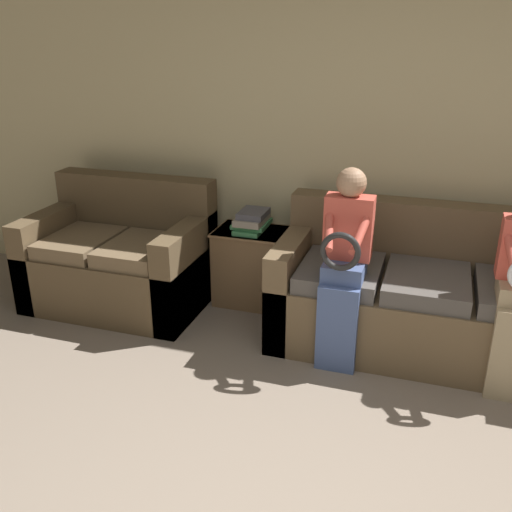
% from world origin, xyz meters
% --- Properties ---
extents(wall_back, '(7.94, 0.06, 2.55)m').
position_xyz_m(wall_back, '(0.00, 2.80, 1.27)').
color(wall_back, '#C6B789').
rests_on(wall_back, ground_plane).
extents(couch_main, '(1.98, 0.88, 0.92)m').
position_xyz_m(couch_main, '(0.33, 2.27, 0.34)').
color(couch_main, brown).
rests_on(couch_main, ground_plane).
extents(couch_side, '(1.31, 0.86, 0.95)m').
position_xyz_m(couch_side, '(-1.94, 2.23, 0.34)').
color(couch_side, brown).
rests_on(couch_side, ground_plane).
extents(child_left_seated, '(0.30, 0.38, 1.25)m').
position_xyz_m(child_left_seated, '(-0.17, 1.91, 0.70)').
color(child_left_seated, '#475B8E').
rests_on(child_left_seated, ground_plane).
extents(side_shelf, '(0.57, 0.41, 0.59)m').
position_xyz_m(side_shelf, '(-0.97, 2.54, 0.30)').
color(side_shelf, brown).
rests_on(side_shelf, ground_plane).
extents(book_stack, '(0.25, 0.32, 0.16)m').
position_xyz_m(book_stack, '(-0.98, 2.54, 0.67)').
color(book_stack, '#3D8451').
rests_on(book_stack, side_shelf).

